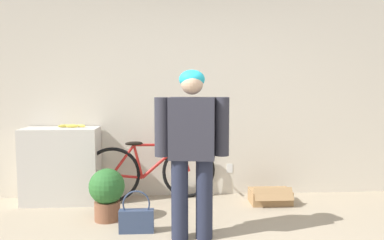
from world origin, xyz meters
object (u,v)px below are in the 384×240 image
at_px(person, 192,143).
at_px(cardboard_box, 270,196).
at_px(banana, 72,126).
at_px(handbag, 136,219).
at_px(potted_plant, 107,192).
at_px(bicycle, 151,171).

relative_size(person, cardboard_box, 3.24).
bearing_deg(banana, handbag, -50.74).
distance_m(handbag, potted_plant, 0.53).
bearing_deg(potted_plant, handbag, -46.80).
relative_size(handbag, potted_plant, 0.75).
distance_m(bicycle, handbag, 1.08).
bearing_deg(person, banana, 147.62).
height_order(handbag, cardboard_box, handbag).
height_order(person, bicycle, person).
xyz_separation_m(cardboard_box, potted_plant, (-1.92, -0.46, 0.23)).
relative_size(banana, handbag, 0.83).
height_order(handbag, potted_plant, potted_plant).
bearing_deg(cardboard_box, person, -135.77).
relative_size(person, handbag, 3.76).
distance_m(person, potted_plant, 1.20).
xyz_separation_m(bicycle, cardboard_box, (1.47, -0.22, -0.29)).
relative_size(bicycle, potted_plant, 2.94).
relative_size(bicycle, banana, 4.72).
distance_m(person, handbag, 0.97).
relative_size(bicycle, cardboard_box, 3.37).
xyz_separation_m(bicycle, potted_plant, (-0.45, -0.68, -0.06)).
bearing_deg(potted_plant, bicycle, 56.90).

